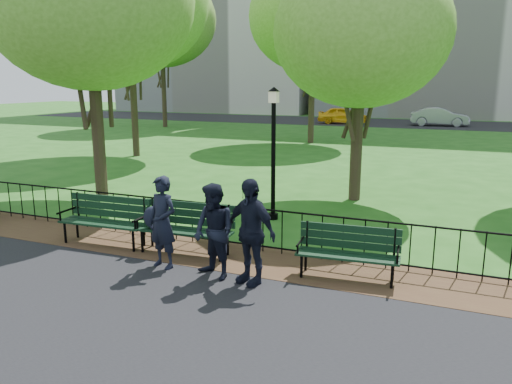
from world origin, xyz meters
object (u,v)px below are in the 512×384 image
at_px(tree_near_e, 361,32).
at_px(tree_mid_w, 129,2).
at_px(tree_far_c, 314,17).
at_px(taxi, 343,115).
at_px(park_bench_main, 174,221).
at_px(park_bench_right_a, 348,247).
at_px(sedan_silver, 439,117).
at_px(park_bench_left_a, 106,215).
at_px(person_left, 163,222).
at_px(tree_far_w, 161,20).
at_px(tree_near_w, 89,0).
at_px(person_right, 250,231).
at_px(person_mid, 214,232).
at_px(lamppost, 273,149).

distance_m(tree_near_e, tree_mid_w, 12.10).
bearing_deg(tree_far_c, taxi, 95.27).
bearing_deg(park_bench_main, park_bench_right_a, -3.39).
bearing_deg(tree_mid_w, sedan_silver, 61.13).
relative_size(tree_near_e, taxi, 1.71).
xyz_separation_m(park_bench_left_a, tree_far_c, (-1.04, 18.44, 5.99)).
distance_m(park_bench_left_a, tree_far_c, 19.41).
xyz_separation_m(park_bench_main, person_left, (0.24, -0.76, 0.19)).
bearing_deg(tree_far_c, tree_near_e, -68.19).
distance_m(tree_far_c, sedan_silver, 16.24).
xyz_separation_m(tree_mid_w, sedan_silver, (11.92, 21.63, -5.93)).
bearing_deg(person_left, tree_far_w, 134.84).
relative_size(tree_near_w, person_right, 4.38).
height_order(tree_mid_w, taxi, tree_mid_w).
xyz_separation_m(park_bench_main, person_right, (1.98, -0.82, 0.24)).
relative_size(park_bench_left_a, tree_near_e, 0.29).
height_order(tree_far_w, person_mid, tree_far_w).
bearing_deg(person_mid, tree_far_w, 147.89).
height_order(person_right, taxi, person_right).
xyz_separation_m(tree_mid_w, person_mid, (9.93, -11.52, -5.81)).
xyz_separation_m(tree_near_e, tree_mid_w, (-10.94, 4.75, 2.03)).
bearing_deg(tree_mid_w, park_bench_left_a, -56.87).
relative_size(park_bench_main, tree_far_w, 0.18).
xyz_separation_m(tree_near_w, person_mid, (5.72, -4.03, -4.60)).
distance_m(tree_near_e, person_right, 7.70).
distance_m(tree_far_w, person_left, 29.88).
distance_m(lamppost, person_right, 4.12).
bearing_deg(park_bench_right_a, person_left, -170.83).
relative_size(tree_near_e, person_right, 3.71).
height_order(park_bench_main, tree_mid_w, tree_mid_w).
bearing_deg(tree_mid_w, person_right, -47.37).
height_order(tree_far_c, person_left, tree_far_c).
height_order(tree_far_w, taxi, tree_far_w).
bearing_deg(sedan_silver, tree_mid_w, 144.79).
relative_size(tree_near_w, taxi, 2.02).
xyz_separation_m(tree_far_c, taxi, (-1.20, 13.00, -5.94)).
xyz_separation_m(person_left, sedan_silver, (3.08, 33.06, -0.15)).
relative_size(tree_near_e, tree_far_c, 0.70).
distance_m(lamppost, person_left, 3.99).
distance_m(tree_near_e, taxi, 26.51).
bearing_deg(person_mid, taxi, 122.71).
height_order(tree_far_w, sedan_silver, tree_far_w).
height_order(taxi, sedan_silver, sedan_silver).
bearing_deg(person_left, person_mid, 7.44).
relative_size(tree_far_c, person_mid, 5.78).
bearing_deg(lamppost, tree_near_e, 63.40).
xyz_separation_m(park_bench_right_a, tree_mid_w, (-12.04, 10.63, 6.08)).
height_order(park_bench_right_a, person_right, person_right).
bearing_deg(tree_far_c, person_right, -76.47).
distance_m(tree_mid_w, sedan_silver, 25.40).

